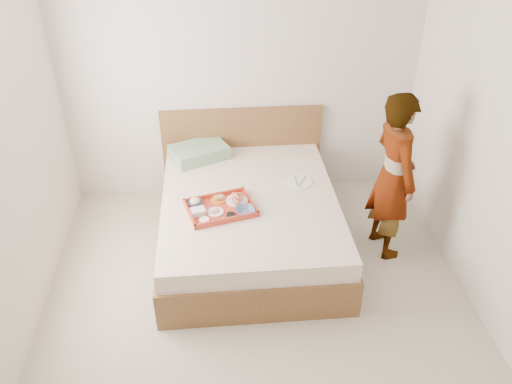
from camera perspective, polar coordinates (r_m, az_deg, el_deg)
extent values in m
cube|color=beige|center=(4.22, 0.52, -14.25)|extent=(3.50, 4.00, 0.01)
cube|color=silver|center=(5.16, -1.62, 12.81)|extent=(3.50, 0.01, 2.60)
cube|color=brown|center=(4.78, -0.71, -3.22)|extent=(1.65, 2.00, 0.53)
cube|color=brown|center=(5.48, -1.53, 4.60)|extent=(1.65, 0.06, 0.95)
cube|color=#8FB48F|center=(5.24, -6.27, 4.39)|extent=(0.64, 0.55, 0.13)
cube|color=#C33E1F|center=(4.46, -3.92, -1.72)|extent=(0.65, 0.54, 0.05)
cylinder|color=white|center=(4.55, -2.10, -0.92)|extent=(0.24, 0.24, 0.01)
imported|color=navy|center=(4.40, -1.20, -2.07)|extent=(0.20, 0.20, 0.04)
cylinder|color=black|center=(4.35, -2.77, -2.61)|extent=(0.10, 0.10, 0.03)
cylinder|color=white|center=(4.42, -4.46, -2.21)|extent=(0.17, 0.17, 0.01)
cylinder|color=orange|center=(4.57, -4.13, -0.85)|extent=(0.17, 0.17, 0.01)
imported|color=navy|center=(4.52, -6.70, -1.21)|extent=(0.15, 0.15, 0.04)
cube|color=silver|center=(4.40, -6.36, -2.17)|extent=(0.14, 0.12, 0.05)
cylinder|color=white|center=(4.32, -5.68, -3.14)|extent=(0.10, 0.10, 0.03)
cylinder|color=white|center=(4.85, 4.77, 1.12)|extent=(0.30, 0.30, 0.01)
imported|color=white|center=(4.62, 14.81, 1.66)|extent=(0.47, 0.62, 1.54)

